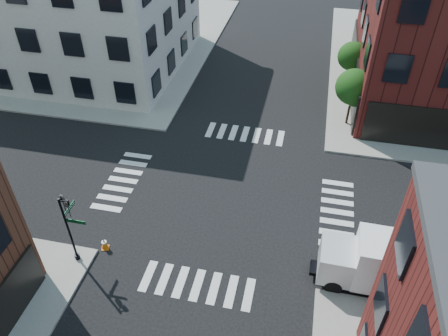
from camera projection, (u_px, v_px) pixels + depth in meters
ground at (226, 195)px, 27.92m from camera, size 120.00×120.00×0.00m
sidewalk_nw at (77, 37)px, 47.19m from camera, size 30.00×30.00×0.15m
building_nw at (59, 3)px, 39.65m from camera, size 22.00×16.00×11.00m
tree_near at (354, 89)px, 32.20m from camera, size 2.69×2.69×4.49m
tree_far at (353, 58)px, 36.92m from camera, size 2.43×2.43×4.07m
signal_pole at (69, 222)px, 22.17m from camera, size 1.29×1.24×4.60m
box_truck at (395, 266)px, 21.48m from camera, size 7.23×2.33×3.25m
traffic_cone at (104, 244)px, 24.32m from camera, size 0.51×0.51×0.76m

